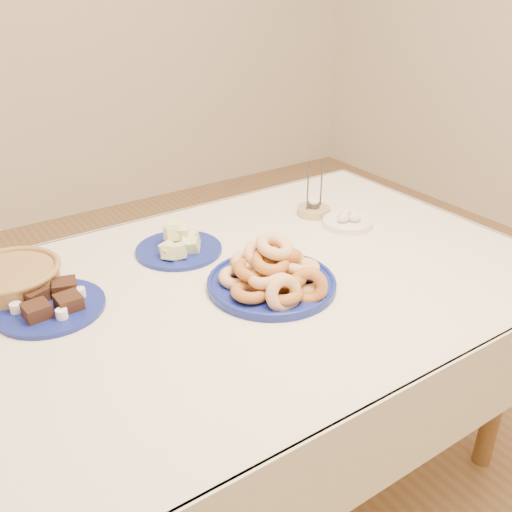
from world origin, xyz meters
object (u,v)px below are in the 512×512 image
at_px(dining_table, 246,314).
at_px(candle_holder, 313,210).
at_px(melon_plate, 179,244).
at_px(brownie_plate, 51,304).
at_px(egg_bowl, 347,221).
at_px(donut_platter, 273,275).
at_px(wicker_basket, 11,278).

height_order(dining_table, candle_holder, candle_holder).
height_order(melon_plate, brownie_plate, melon_plate).
xyz_separation_m(melon_plate, egg_bowl, (0.55, -0.15, -0.01)).
height_order(donut_platter, candle_holder, candle_holder).
distance_m(donut_platter, brownie_plate, 0.57).
bearing_deg(egg_bowl, dining_table, -166.38).
bearing_deg(donut_platter, egg_bowl, 23.22).
bearing_deg(candle_holder, egg_bowl, -77.66).
bearing_deg(wicker_basket, melon_plate, -6.15).
bearing_deg(dining_table, brownie_plate, 161.85).
xyz_separation_m(melon_plate, brownie_plate, (-0.41, -0.10, -0.01)).
bearing_deg(dining_table, egg_bowl, 13.62).
bearing_deg(wicker_basket, donut_platter, -33.48).
xyz_separation_m(wicker_basket, candle_holder, (0.99, -0.06, -0.02)).
bearing_deg(melon_plate, dining_table, -75.38).
bearing_deg(melon_plate, donut_platter, -71.85).
height_order(melon_plate, egg_bowl, melon_plate).
relative_size(dining_table, egg_bowl, 8.66).
distance_m(dining_table, melon_plate, 0.30).
relative_size(dining_table, candle_holder, 8.96).
distance_m(donut_platter, wicker_basket, 0.70).
xyz_separation_m(dining_table, candle_holder, (0.45, 0.26, 0.12)).
bearing_deg(egg_bowl, wicker_basket, 169.09).
bearing_deg(brownie_plate, wicker_basket, 110.01).
xyz_separation_m(donut_platter, egg_bowl, (0.44, 0.19, -0.02)).
bearing_deg(wicker_basket, egg_bowl, -10.91).
xyz_separation_m(donut_platter, melon_plate, (-0.11, 0.33, -0.01)).
bearing_deg(brownie_plate, egg_bowl, -2.53).
height_order(brownie_plate, wicker_basket, wicker_basket).
distance_m(wicker_basket, candle_holder, 0.99).
bearing_deg(brownie_plate, donut_platter, -23.70).
relative_size(dining_table, melon_plate, 5.24).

